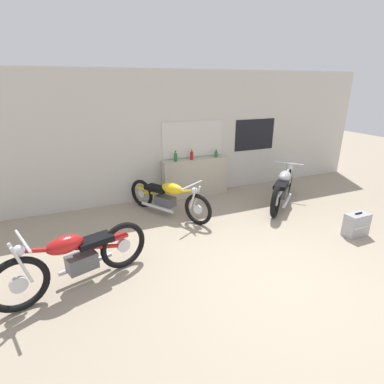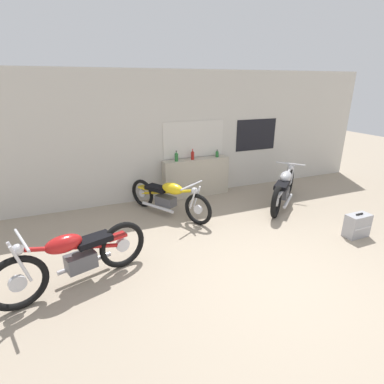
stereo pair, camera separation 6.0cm
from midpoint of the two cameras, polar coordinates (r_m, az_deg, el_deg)
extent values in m
plane|color=gray|center=(4.36, 16.69, -16.30)|extent=(24.00, 24.00, 0.00)
cube|color=beige|center=(6.85, -1.65, 10.65)|extent=(10.00, 0.06, 2.80)
cube|color=silver|center=(6.93, 0.59, 10.02)|extent=(1.41, 0.01, 0.75)
cube|color=beige|center=(6.93, 0.60, 10.02)|extent=(1.47, 0.01, 0.81)
cube|color=black|center=(7.73, 12.32, 10.59)|extent=(1.11, 0.01, 0.76)
cube|color=#B7AD99|center=(7.01, 1.02, 2.82)|extent=(1.57, 0.28, 0.88)
cylinder|color=#23662D|center=(6.67, -2.73, 6.58)|extent=(0.08, 0.08, 0.17)
cone|color=#23662D|center=(6.64, -2.75, 7.48)|extent=(0.07, 0.07, 0.05)
cylinder|color=black|center=(6.63, -2.75, 7.76)|extent=(0.03, 0.03, 0.02)
cylinder|color=maroon|center=(6.81, 0.35, 6.90)|extent=(0.07, 0.07, 0.17)
cone|color=maroon|center=(6.79, 0.35, 7.79)|extent=(0.06, 0.06, 0.05)
cylinder|color=red|center=(6.78, 0.35, 8.06)|extent=(0.03, 0.03, 0.02)
cylinder|color=#23662D|center=(7.09, 5.04, 7.15)|extent=(0.08, 0.08, 0.12)
cone|color=#23662D|center=(7.07, 5.06, 7.78)|extent=(0.06, 0.06, 0.03)
cylinder|color=black|center=(7.06, 5.07, 7.97)|extent=(0.03, 0.03, 0.01)
torus|color=black|center=(7.45, 18.26, 1.89)|extent=(0.56, 0.50, 0.65)
cylinder|color=silver|center=(7.45, 18.26, 1.89)|extent=(0.18, 0.17, 0.18)
torus|color=black|center=(6.11, 16.03, -1.82)|extent=(0.56, 0.50, 0.65)
cylinder|color=silver|center=(6.11, 16.03, -1.82)|extent=(0.18, 0.17, 0.18)
cube|color=#4C4C51|center=(6.71, 17.13, -0.10)|extent=(0.45, 0.43, 0.19)
cylinder|color=#B2B2B7|center=(6.65, 17.29, 1.45)|extent=(1.02, 0.90, 0.40)
ellipsoid|color=#B2B2B7|center=(6.79, 17.68, 2.83)|extent=(0.52, 0.50, 0.22)
cube|color=black|center=(6.44, 16.98, 1.21)|extent=(0.52, 0.50, 0.08)
cube|color=#B2B2B7|center=(6.14, 16.32, -0.24)|extent=(0.31, 0.29, 0.04)
cylinder|color=silver|center=(7.32, 17.90, 3.55)|extent=(0.15, 0.14, 0.46)
cylinder|color=silver|center=(7.31, 18.82, 3.41)|extent=(0.15, 0.14, 0.46)
cylinder|color=silver|center=(7.18, 18.47, 5.13)|extent=(0.44, 0.50, 0.03)
sphere|color=silver|center=(7.27, 18.46, 4.47)|extent=(0.13, 0.13, 0.13)
cylinder|color=silver|center=(6.65, 18.03, -1.61)|extent=(0.64, 0.56, 0.06)
torus|color=black|center=(4.13, -29.91, -14.84)|extent=(0.68, 0.29, 0.69)
cylinder|color=silver|center=(4.13, -29.91, -14.84)|extent=(0.20, 0.12, 0.20)
torus|color=black|center=(4.45, -12.70, -9.80)|extent=(0.68, 0.29, 0.69)
cylinder|color=silver|center=(4.45, -12.70, -9.80)|extent=(0.20, 0.12, 0.20)
cube|color=#4C4C51|center=(4.26, -20.01, -12.30)|extent=(0.43, 0.33, 0.21)
cylinder|color=#B21919|center=(4.16, -20.36, -9.82)|extent=(1.18, 0.44, 0.44)
ellipsoid|color=#B21919|center=(4.06, -22.87, -9.09)|extent=(0.51, 0.37, 0.22)
cube|color=black|center=(4.20, -17.83, -8.67)|extent=(0.51, 0.37, 0.08)
cube|color=#B21919|center=(4.34, -13.81, -8.18)|extent=(0.30, 0.22, 0.04)
cylinder|color=silver|center=(3.95, -29.43, -11.89)|extent=(0.17, 0.09, 0.51)
cylinder|color=silver|center=(4.05, -29.80, -11.13)|extent=(0.17, 0.09, 0.51)
cylinder|color=silver|center=(3.89, -29.31, -7.97)|extent=(0.23, 0.62, 0.03)
sphere|color=silver|center=(3.93, -29.91, -9.48)|extent=(0.13, 0.13, 0.13)
cylinder|color=silver|center=(4.47, -19.32, -12.66)|extent=(0.72, 0.29, 0.06)
torus|color=black|center=(5.59, 1.47, -3.35)|extent=(0.38, 0.55, 0.60)
cylinder|color=silver|center=(5.59, 1.47, -3.35)|extent=(0.13, 0.17, 0.17)
torus|color=black|center=(6.48, -9.15, -0.23)|extent=(0.38, 0.55, 0.60)
cylinder|color=silver|center=(6.48, -9.15, -0.23)|extent=(0.13, 0.17, 0.17)
cube|color=#4C4C51|center=(6.06, -4.76, -1.66)|extent=(0.40, 0.46, 0.19)
cylinder|color=yellow|center=(5.99, -4.81, -0.03)|extent=(0.74, 1.17, 0.39)
ellipsoid|color=yellow|center=(5.83, -3.44, 0.67)|extent=(0.46, 0.55, 0.22)
cube|color=black|center=(6.12, -6.36, 0.72)|extent=(0.46, 0.55, 0.08)
cube|color=yellow|center=(6.37, -8.66, 0.83)|extent=(0.27, 0.32, 0.04)
cylinder|color=silver|center=(5.59, 1.23, -0.86)|extent=(0.12, 0.17, 0.44)
cylinder|color=silver|center=(5.50, 0.51, -1.22)|extent=(0.12, 0.17, 0.44)
cylinder|color=silver|center=(5.51, 0.27, 1.31)|extent=(0.56, 0.36, 0.03)
sphere|color=silver|center=(5.51, 0.77, 0.21)|extent=(0.13, 0.13, 0.13)
cylinder|color=silver|center=(6.07, -6.32, -2.89)|extent=(0.47, 0.72, 0.06)
cube|color=#9E9EA3|center=(5.95, 29.19, -5.59)|extent=(0.43, 0.23, 0.41)
cube|color=silver|center=(5.89, 30.06, -6.01)|extent=(0.36, 0.01, 0.02)
cube|color=black|center=(5.87, 29.55, -3.66)|extent=(0.15, 0.03, 0.02)
camera|label=1|loc=(0.03, -89.68, 0.12)|focal=28.00mm
camera|label=2|loc=(0.03, 90.32, -0.12)|focal=28.00mm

